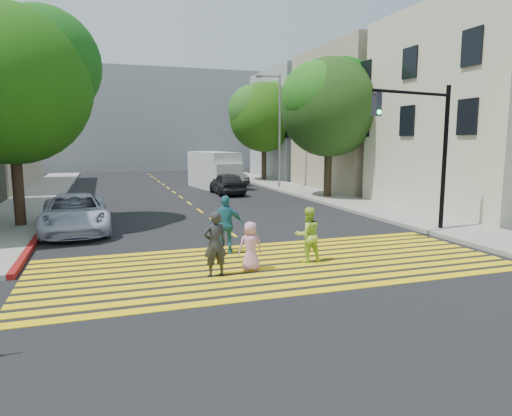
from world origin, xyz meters
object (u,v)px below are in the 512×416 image
tree_right_far (265,113)px  traffic_signal (427,138)px  tree_left (12,76)px  silver_car (201,175)px  pedestrian_woman (308,235)px  pedestrian_child (250,246)px  tree_right_near (330,102)px  dark_car_parked (232,177)px  pedestrian_man (215,244)px  dark_car_near (227,183)px  white_van (215,171)px  pedestrian_extra (226,225)px  white_sedan (75,213)px

tree_right_far → traffic_signal: tree_right_far is taller
tree_left → silver_car: 22.19m
pedestrian_woman → silver_car: bearing=-94.6°
tree_left → pedestrian_child: bearing=-51.8°
tree_right_near → tree_right_far: 12.88m
tree_right_near → silver_car: 15.41m
pedestrian_child → dark_car_parked: pedestrian_child is taller
pedestrian_man → dark_car_near: (5.05, 17.85, -0.13)m
pedestrian_man → white_van: size_ratio=0.29×
white_van → dark_car_near: bearing=-101.2°
tree_right_near → pedestrian_child: 17.36m
pedestrian_extra → traffic_signal: size_ratio=0.33×
pedestrian_man → pedestrian_child: size_ratio=1.27×
dark_car_near → pedestrian_child: bearing=77.5°
tree_right_near → pedestrian_man: bearing=-127.0°
pedestrian_man → silver_car: bearing=-105.1°
pedestrian_man → white_sedan: size_ratio=0.32×
white_sedan → dark_car_near: size_ratio=1.23×
dark_car_near → silver_car: (0.19, 9.55, -0.09)m
tree_left → white_sedan: (2.07, -1.54, -5.25)m
dark_car_parked → white_sedan: bearing=-131.7°
pedestrian_extra → white_sedan: (-4.70, 5.11, -0.18)m
dark_car_near → white_van: bearing=-91.7°
traffic_signal → pedestrian_woman: bearing=-168.5°
tree_right_far → pedestrian_woman: size_ratio=5.39×
tree_right_far → traffic_signal: (-2.14, -23.91, -2.29)m
tree_left → pedestrian_extra: bearing=-44.5°
pedestrian_child → pedestrian_man: bearing=11.0°
tree_left → pedestrian_man: 11.87m
dark_car_near → traffic_signal: 15.73m
dark_car_parked → white_van: size_ratio=0.64×
pedestrian_child → pedestrian_extra: 2.12m
white_sedan → dark_car_parked: 20.31m
pedestrian_man → silver_car: (5.24, 27.41, -0.22)m
traffic_signal → dark_car_parked: bearing=83.8°
pedestrian_woman → dark_car_near: 17.46m
tree_left → white_van: 17.60m
tree_right_near → pedestrian_extra: (-9.53, -11.55, -4.90)m
pedestrian_extra → tree_right_far: bearing=-94.4°
pedestrian_man → white_van: (5.19, 21.83, 0.42)m
pedestrian_extra → dark_car_parked: size_ratio=0.48×
traffic_signal → tree_right_near: bearing=71.0°
dark_car_near → white_van: white_van is taller
tree_right_near → pedestrian_woman: size_ratio=5.31×
silver_car → traffic_signal: 25.01m
tree_left → pedestrian_woman: bearing=-44.0°
pedestrian_woman → dark_car_parked: bearing=-99.9°
white_sedan → pedestrian_man: bearing=-65.6°
silver_car → tree_right_near: bearing=117.8°
pedestrian_extra → pedestrian_child: bearing=111.1°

